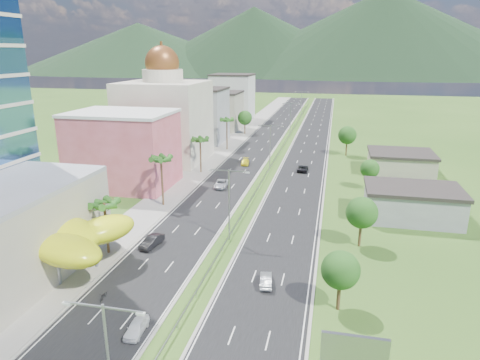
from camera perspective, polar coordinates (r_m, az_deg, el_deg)
The scene contains 36 objects.
ground at distance 56.43m, azimuth -3.92°, elevation -12.09°, with size 500.00×500.00×0.00m, color #2D5119.
road_left at distance 141.68m, azimuth 3.41°, elevation 5.66°, with size 11.00×260.00×0.04m, color black.
road_right at distance 140.15m, azimuth 9.50°, elevation 5.34°, with size 11.00×260.00×0.04m, color black.
sidewalk_left at distance 143.44m, azimuth -0.35°, elevation 5.84°, with size 7.00×260.00×0.12m, color gray.
median_guardrail at distance 123.07m, azimuth 5.52°, elevation 4.20°, with size 0.10×216.06×0.76m.
streetlight_median_a at distance 33.49m, azimuth -17.17°, elevation -21.71°, with size 6.04×0.25×11.00m.
streetlight_median_b at distance 62.52m, azimuth -1.48°, elevation -2.34°, with size 6.04×0.25×11.00m.
streetlight_median_c at distance 100.47m, azimuth 4.04°, elevation 4.97°, with size 6.04×0.25×11.00m.
streetlight_median_d at distance 144.50m, azimuth 6.75°, elevation 8.50°, with size 6.04×0.25×11.00m.
streetlight_median_e at distance 188.98m, azimuth 8.21°, elevation 10.37°, with size 6.04×0.25×11.00m.
lime_canopy at distance 59.57m, azimuth -24.10°, elevation -6.67°, with size 18.00×15.00×7.40m.
pink_shophouse at distance 92.05m, azimuth -15.26°, elevation 3.80°, with size 20.00×15.00×15.00m, color #C04F55.
domed_building at distance 111.87m, azimuth -9.99°, elevation 8.36°, with size 20.00×20.00×28.70m.
midrise_grey at distance 135.24m, azimuth -5.50°, elevation 8.51°, with size 16.00×15.00×16.00m, color gray.
midrise_beige at distance 156.32m, azimuth -2.99°, elevation 9.12°, with size 16.00×15.00×13.00m, color #A29885.
midrise_white at distance 178.15m, azimuth -1.00°, elevation 10.88°, with size 16.00×15.00×18.00m, color silver.
billboard at distance 37.21m, azimuth 14.95°, elevation -21.62°, with size 5.20×0.35×6.20m.
shed_near at distance 77.62m, azimuth 21.95°, elevation -3.06°, with size 15.00×10.00×5.00m, color gray.
shed_far at distance 106.48m, azimuth 20.59°, elevation 2.09°, with size 14.00×12.00×4.40m, color #A29885.
palm_tree_b at distance 61.06m, azimuth -17.64°, elevation -3.32°, with size 3.60×3.60×8.10m.
palm_tree_c at distance 77.76m, azimuth -10.49°, elevation 2.56°, with size 3.60×3.60×9.60m.
palm_tree_d at distance 99.00m, azimuth -5.33°, elevation 5.23°, with size 3.60×3.60×8.60m.
palm_tree_e at distance 122.52m, azimuth -1.77°, elevation 7.87°, with size 3.60×3.60×9.40m.
leafy_tree_lfar at distance 147.01m, azimuth 0.66°, elevation 8.29°, with size 4.90×4.90×8.05m.
leafy_tree_ra at distance 47.91m, azimuth 13.26°, elevation -11.62°, with size 4.20×4.20×6.90m.
leafy_tree_rb at distance 63.44m, azimuth 15.94°, elevation -4.23°, with size 4.55×4.55×7.47m.
leafy_tree_rc at distance 90.57m, azimuth 16.93°, elevation 1.42°, with size 3.85×3.85×6.33m.
leafy_tree_rd at distance 119.35m, azimuth 14.12°, elevation 5.81°, with size 4.90×4.90×8.05m.
mountain_ridge at distance 500.15m, azimuth 18.19°, elevation 12.82°, with size 860.00×140.00×90.00m, color black, non-canonical shape.
car_white_near_left at distance 46.47m, azimuth -13.64°, elevation -18.53°, with size 1.57×3.91×1.33m, color white.
car_dark_left at distance 63.90m, azimuth -11.68°, elevation -8.01°, with size 1.61×4.61×1.52m, color black.
car_silver_mid_left at distance 89.07m, azimuth -2.51°, elevation -0.51°, with size 2.49×5.40×1.50m, color #AFB1B7.
car_yellow_far_left at distance 107.08m, azimuth 0.69°, elevation 2.43°, with size 1.86×4.59×1.33m, color yellow.
car_silver_right at distance 53.19m, azimuth 3.47°, elevation -13.15°, with size 1.39×3.98×1.31m, color #A2A5AA.
car_dark_far_right at distance 102.20m, azimuth 8.36°, elevation 1.57°, with size 2.33×5.04×1.40m, color black.
motorcycle at distance 52.79m, azimuth -17.74°, elevation -14.34°, with size 0.55×1.82×1.16m, color black.
Camera 1 is at (14.36, -47.32, 27.18)m, focal length 32.00 mm.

